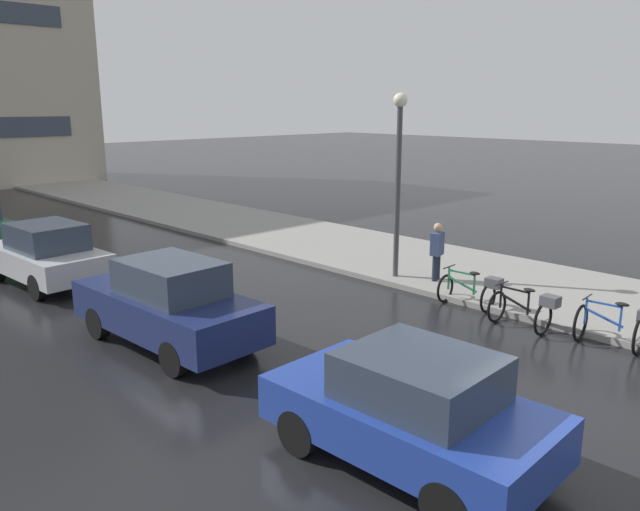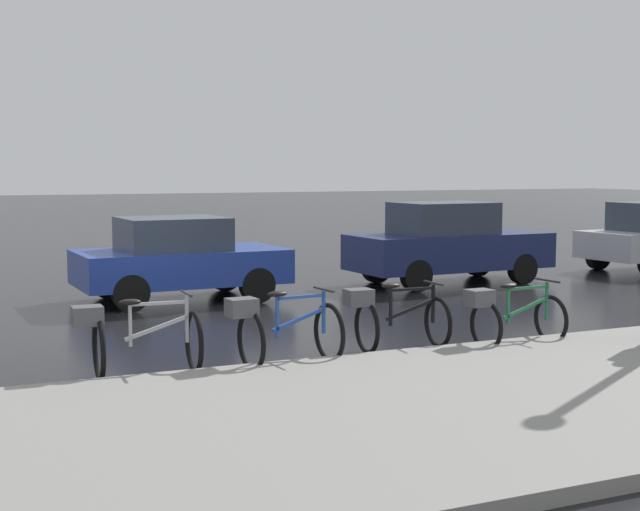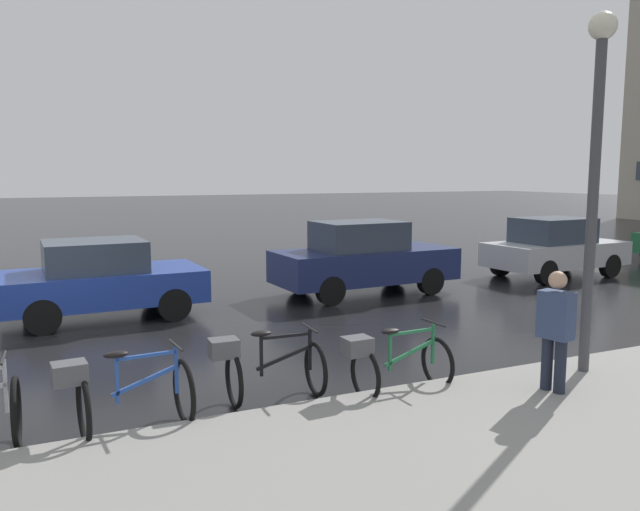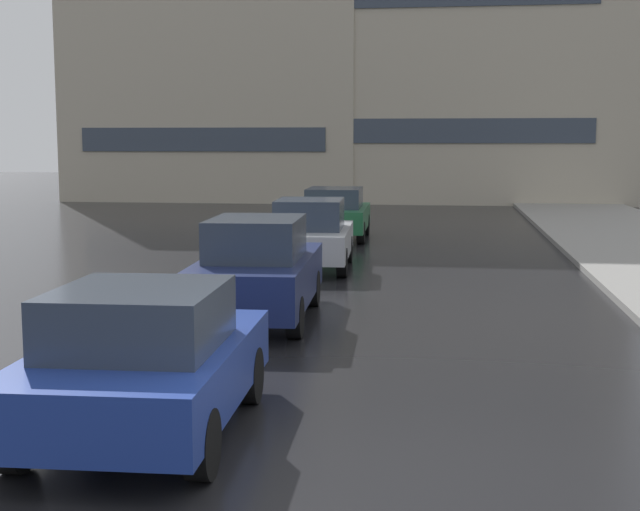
{
  "view_description": "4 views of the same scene",
  "coord_description": "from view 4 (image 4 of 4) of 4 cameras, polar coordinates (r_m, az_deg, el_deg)",
  "views": [
    {
      "loc": [
        -8.49,
        -3.44,
        4.58
      ],
      "look_at": [
        -0.23,
        4.99,
        1.71
      ],
      "focal_mm": 35.0,
      "sensor_mm": 36.0,
      "label": 1
    },
    {
      "loc": [
        13.33,
        -3.36,
        2.43
      ],
      "look_at": [
        -0.96,
        3.11,
        0.89
      ],
      "focal_mm": 50.0,
      "sensor_mm": 36.0,
      "label": 2
    },
    {
      "loc": [
        10.14,
        -0.13,
        2.82
      ],
      "look_at": [
        -0.43,
        4.7,
        1.28
      ],
      "focal_mm": 35.0,
      "sensor_mm": 36.0,
      "label": 3
    },
    {
      "loc": [
        0.43,
        -7.44,
        2.98
      ],
      "look_at": [
        -0.92,
        2.41,
        1.68
      ],
      "focal_mm": 50.0,
      "sensor_mm": 36.0,
      "label": 4
    }
  ],
  "objects": [
    {
      "name": "ground_plane",
      "position": [
        8.02,
        4.31,
        -14.37
      ],
      "size": [
        140.0,
        140.0,
        0.0
      ],
      "primitive_type": "plane",
      "color": "black"
    },
    {
      "name": "car_blue",
      "position": [
        9.18,
        -11.22,
        -6.6
      ],
      "size": [
        2.03,
        3.79,
        1.54
      ],
      "color": "navy",
      "rests_on": "ground"
    },
    {
      "name": "car_navy",
      "position": [
        14.7,
        -4.01,
        -0.95
      ],
      "size": [
        1.93,
        4.35,
        1.72
      ],
      "color": "navy",
      "rests_on": "ground"
    },
    {
      "name": "car_silver",
      "position": [
        20.52,
        -0.63,
        1.35
      ],
      "size": [
        2.02,
        4.01,
        1.62
      ],
      "color": "#B2B5BA",
      "rests_on": "ground"
    },
    {
      "name": "car_green",
      "position": [
        26.81,
        0.96,
        2.75
      ],
      "size": [
        2.05,
        4.19,
        1.54
      ],
      "color": "#1E6038",
      "rests_on": "ground"
    },
    {
      "name": "building_facade_main",
      "position": [
        45.39,
        4.78,
        15.47
      ],
      "size": [
        22.27,
        8.31,
        18.68
      ],
      "color": "#B2A893",
      "rests_on": "ground"
    },
    {
      "name": "building_facade_side",
      "position": [
        46.49,
        -6.29,
        13.92
      ],
      "size": [
        14.19,
        8.38,
        16.52
      ],
      "color": "#B2A893",
      "rests_on": "ground"
    }
  ]
}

